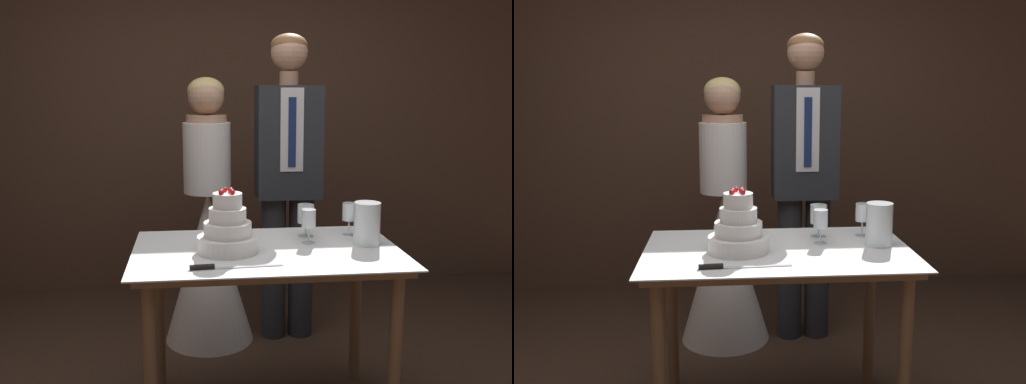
% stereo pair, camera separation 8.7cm
% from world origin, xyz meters
% --- Properties ---
extents(wall_back, '(5.41, 0.12, 2.62)m').
position_xyz_m(wall_back, '(0.00, 2.24, 1.31)').
color(wall_back, '#513828').
rests_on(wall_back, ground_plane).
extents(cake_table, '(1.20, 0.77, 0.82)m').
position_xyz_m(cake_table, '(0.12, 0.30, 0.71)').
color(cake_table, brown).
rests_on(cake_table, ground_plane).
extents(tiered_cake, '(0.27, 0.27, 0.29)m').
position_xyz_m(tiered_cake, '(-0.06, 0.27, 0.91)').
color(tiered_cake, white).
rests_on(tiered_cake, cake_table).
extents(cake_knife, '(0.38, 0.05, 0.02)m').
position_xyz_m(cake_knife, '(-0.11, 0.03, 0.83)').
color(cake_knife, silver).
rests_on(cake_knife, cake_table).
extents(wine_glass_near, '(0.08, 0.08, 0.16)m').
position_xyz_m(wine_glass_near, '(0.34, 0.49, 0.92)').
color(wine_glass_near, silver).
rests_on(wine_glass_near, cake_table).
extents(wine_glass_middle, '(0.07, 0.07, 0.16)m').
position_xyz_m(wine_glass_middle, '(0.55, 0.49, 0.93)').
color(wine_glass_middle, silver).
rests_on(wine_glass_middle, cake_table).
extents(wine_glass_far, '(0.07, 0.07, 0.16)m').
position_xyz_m(wine_glass_far, '(0.33, 0.37, 0.93)').
color(wine_glass_far, silver).
rests_on(wine_glass_far, cake_table).
extents(hurricane_candle, '(0.12, 0.12, 0.20)m').
position_xyz_m(hurricane_candle, '(0.59, 0.32, 0.91)').
color(hurricane_candle, silver).
rests_on(hurricane_candle, cake_table).
extents(bride, '(0.54, 0.54, 1.60)m').
position_xyz_m(bride, '(-0.12, 1.17, 0.59)').
color(bride, white).
rests_on(bride, ground_plane).
extents(groom, '(0.38, 0.25, 1.85)m').
position_xyz_m(groom, '(0.36, 1.17, 1.04)').
color(groom, '#282B30').
rests_on(groom, ground_plane).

